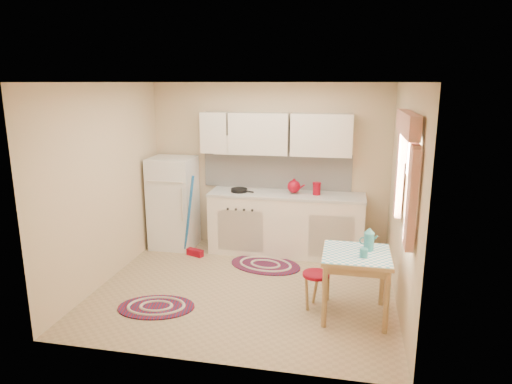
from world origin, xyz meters
TOP-DOWN VIEW (x-y plane):
  - room_shell at (0.16, 0.24)m, footprint 3.64×3.60m
  - fridge at (-1.42, 1.25)m, footprint 0.65×0.60m
  - broom at (-0.97, 0.90)m, footprint 0.30×0.21m
  - base_cabinets at (0.32, 1.30)m, footprint 2.25×0.60m
  - countertop at (0.32, 1.30)m, footprint 2.27×0.62m
  - frying_pan at (-0.38, 1.25)m, footprint 0.32×0.32m
  - red_kettle at (0.43, 1.30)m, footprint 0.23×0.22m
  - red_canister at (0.76, 1.30)m, footprint 0.14×0.14m
  - table at (1.32, -0.44)m, footprint 0.72×0.72m
  - stool at (0.89, -0.34)m, footprint 0.32×0.32m
  - coffee_pot at (1.44, -0.32)m, footprint 0.14×0.12m
  - mug at (1.38, -0.54)m, footprint 0.11×0.11m
  - rug_center at (0.11, 0.75)m, footprint 1.12×0.86m
  - rug_left at (-0.88, -0.71)m, footprint 0.97×0.74m

SIDE VIEW (x-z plane):
  - rug_center at x=0.11m, z-range 0.00..0.02m
  - rug_left at x=-0.88m, z-range 0.00..0.02m
  - stool at x=0.89m, z-range 0.00..0.42m
  - table at x=1.32m, z-range 0.00..0.72m
  - base_cabinets at x=0.32m, z-range 0.00..0.88m
  - broom at x=-0.97m, z-range 0.00..1.20m
  - fridge at x=-1.42m, z-range 0.00..1.40m
  - mug at x=1.38m, z-range 0.72..0.82m
  - coffee_pot at x=1.44m, z-range 0.72..0.99m
  - countertop at x=0.32m, z-range 0.88..0.92m
  - frying_pan at x=-0.38m, z-range 0.92..0.97m
  - red_canister at x=0.76m, z-range 0.92..1.08m
  - red_kettle at x=0.43m, z-range 0.92..1.13m
  - room_shell at x=0.16m, z-range 0.34..2.86m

